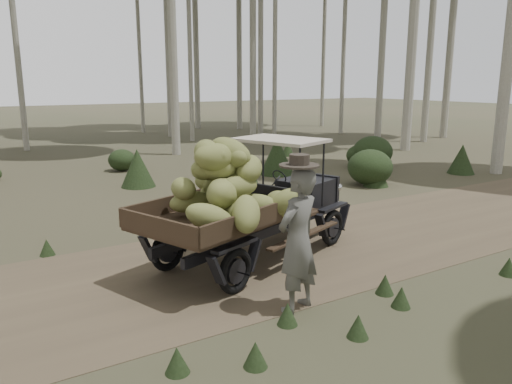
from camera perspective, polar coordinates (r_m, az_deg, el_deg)
ground at (r=8.60m, az=-1.72°, el=-8.07°), size 120.00×120.00×0.00m
dirt_track at (r=8.60m, az=-1.72°, el=-8.05°), size 70.00×4.00×0.01m
banana_truck at (r=8.08m, az=-1.68°, el=0.11°), size 4.61×3.02×2.27m
farmer at (r=6.62m, az=4.80°, el=-5.33°), size 0.82×0.67×2.13m
undergrowth at (r=11.27m, az=-0.14°, el=-0.35°), size 21.37×22.74×1.28m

